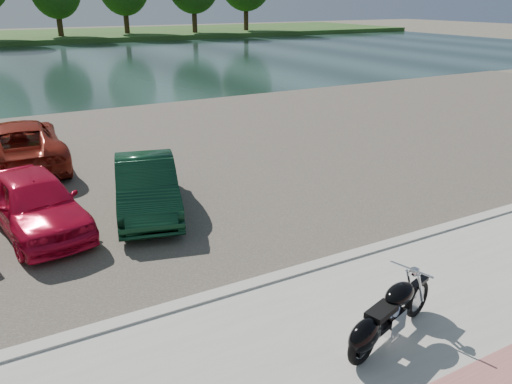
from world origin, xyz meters
TOP-DOWN VIEW (x-y plane):
  - ground at (0.00, 0.00)m, footprint 200.00×200.00m
  - promenade at (0.00, -1.00)m, footprint 60.00×6.00m
  - kerb at (0.00, 2.00)m, footprint 60.00×0.30m
  - parking_lot at (0.00, 11.00)m, footprint 60.00×18.00m
  - river at (0.00, 40.00)m, footprint 120.00×40.00m
  - far_bank at (0.00, 72.00)m, footprint 120.00×24.00m
  - motorcycle at (0.54, -0.50)m, footprint 2.27×1.00m
  - car_4 at (-3.65, 6.62)m, footprint 2.34×4.39m
  - car_5 at (-1.04, 6.50)m, footprint 2.45×4.43m
  - car_10 at (-3.53, 12.04)m, footprint 2.58×5.50m

SIDE VIEW (x-z plane):
  - ground at x=0.00m, z-range 0.00..0.00m
  - river at x=0.00m, z-range 0.00..0.00m
  - parking_lot at x=0.00m, z-range 0.00..0.04m
  - promenade at x=0.00m, z-range 0.00..0.10m
  - kerb at x=0.00m, z-range 0.00..0.14m
  - far_bank at x=0.00m, z-range 0.00..0.60m
  - motorcycle at x=0.54m, z-range 0.04..1.09m
  - car_5 at x=-1.04m, z-range 0.04..1.42m
  - car_4 at x=-3.65m, z-range 0.04..1.46m
  - car_10 at x=-3.53m, z-range 0.04..1.56m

